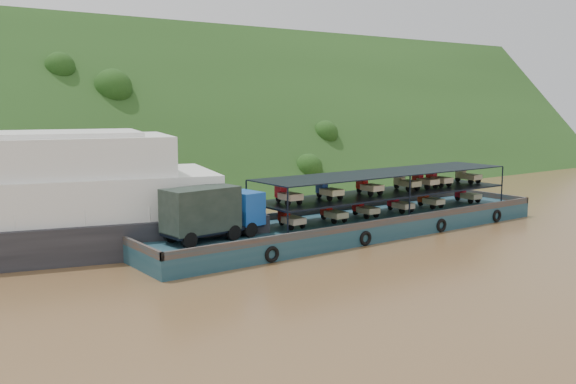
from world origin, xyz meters
TOP-DOWN VIEW (x-y plane):
  - ground at (0.00, 0.00)m, footprint 160.00×160.00m
  - hillside at (0.00, 36.00)m, footprint 140.00×39.60m
  - cargo_barge at (0.68, -0.27)m, footprint 35.00×7.18m

SIDE VIEW (x-z plane):
  - ground at x=0.00m, z-range 0.00..0.00m
  - hillside at x=0.00m, z-range -19.80..19.80m
  - cargo_barge at x=0.68m, z-range -1.17..3.50m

